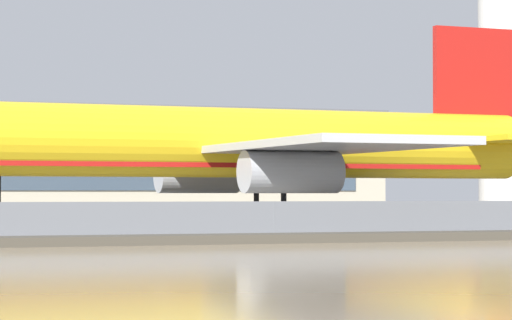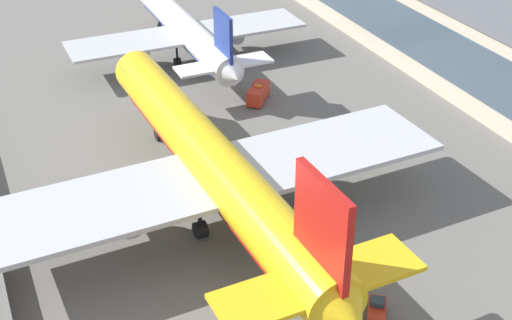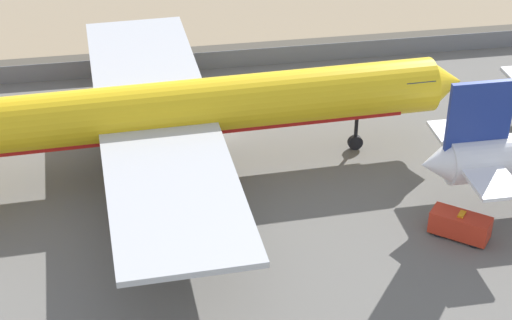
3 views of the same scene
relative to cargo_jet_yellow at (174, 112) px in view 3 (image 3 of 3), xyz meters
The scene contains 5 objects.
ground_plane 10.53m from the cargo_jet_yellow, 128.22° to the right, with size 500.00×500.00×0.00m, color #66635E.
shoreline_seawall 28.21m from the cargo_jet_yellow, 100.77° to the right, with size 320.00×3.00×0.50m.
perimeter_fence 23.72m from the cargo_jet_yellow, 102.86° to the right, with size 280.00×0.10×2.26m.
cargo_jet_yellow is the anchor object (origin of this frame).
ops_van 28.63m from the cargo_jet_yellow, 146.48° to the left, with size 5.36×4.91×2.48m.
Camera 3 is at (9.72, 79.36, 45.26)m, focal length 60.00 mm.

